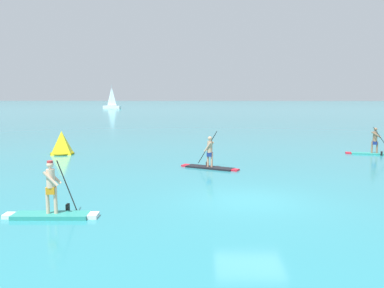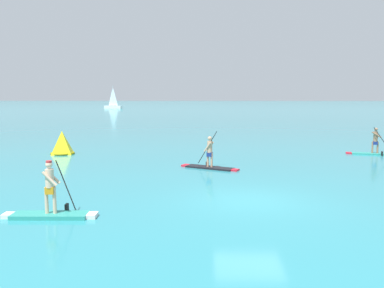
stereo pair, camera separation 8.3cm
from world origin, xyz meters
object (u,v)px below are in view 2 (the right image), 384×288
(paddleboarder_near_left, at_px, (51,206))
(paddleboarder_far_right, at_px, (376,149))
(paddleboarder_mid_center, at_px, (209,161))
(race_marker_buoy, at_px, (62,144))
(sailboat_left_horizon, at_px, (113,105))

(paddleboarder_near_left, distance_m, paddleboarder_far_right, 20.61)
(paddleboarder_mid_center, relative_size, race_marker_buoy, 1.72)
(paddleboarder_mid_center, height_order, paddleboarder_far_right, paddleboarder_mid_center)
(paddleboarder_mid_center, bearing_deg, race_marker_buoy, -0.40)
(paddleboarder_mid_center, relative_size, sailboat_left_horizon, 0.48)
(paddleboarder_near_left, xyz_separation_m, sailboat_left_horizon, (-19.39, 95.14, 0.56))
(race_marker_buoy, bearing_deg, sailboat_left_horizon, 100.46)
(paddleboarder_near_left, height_order, sailboat_left_horizon, sailboat_left_horizon)
(paddleboarder_near_left, bearing_deg, paddleboarder_mid_center, 57.72)
(sailboat_left_horizon, bearing_deg, paddleboarder_far_right, -51.36)
(race_marker_buoy, bearing_deg, paddleboarder_far_right, 1.07)
(paddleboarder_mid_center, xyz_separation_m, sailboat_left_horizon, (-24.41, 86.72, 0.54))
(paddleboarder_far_right, height_order, race_marker_buoy, paddleboarder_far_right)
(race_marker_buoy, height_order, sailboat_left_horizon, sailboat_left_horizon)
(paddleboarder_mid_center, distance_m, race_marker_buoy, 10.40)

